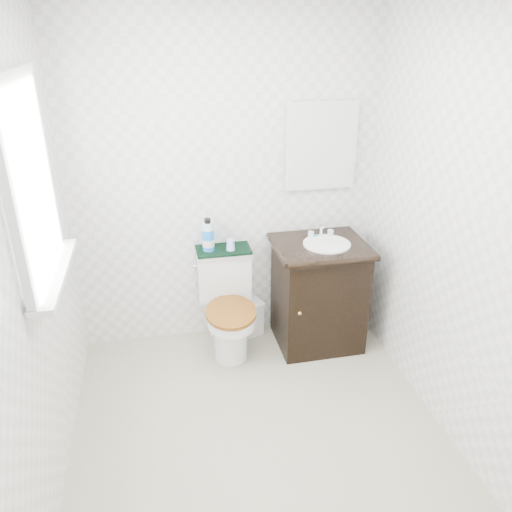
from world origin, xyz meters
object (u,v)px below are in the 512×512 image
object	(u,v)px
toilet	(227,308)
mouthwash_bottle	(208,236)
cup	(231,245)
vanity	(319,291)
trash_bin	(250,318)

from	to	relation	value
toilet	mouthwash_bottle	distance (m)	0.56
mouthwash_bottle	cup	size ratio (longest dim) A/B	2.98
toilet	cup	size ratio (longest dim) A/B	9.20
vanity	cup	world-z (taller)	vanity
trash_bin	mouthwash_bottle	size ratio (longest dim) A/B	1.17
toilet	mouthwash_bottle	world-z (taller)	mouthwash_bottle
vanity	cup	bearing A→B (deg)	166.37
trash_bin	cup	bearing A→B (deg)	-163.39
vanity	mouthwash_bottle	bearing A→B (deg)	166.90
vanity	mouthwash_bottle	world-z (taller)	mouthwash_bottle
vanity	trash_bin	xyz separation A→B (m)	(-0.48, 0.20, -0.29)
mouthwash_bottle	toilet	bearing A→B (deg)	-47.51
toilet	trash_bin	bearing A→B (deg)	33.52
trash_bin	cup	world-z (taller)	cup
mouthwash_bottle	vanity	bearing A→B (deg)	-13.10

